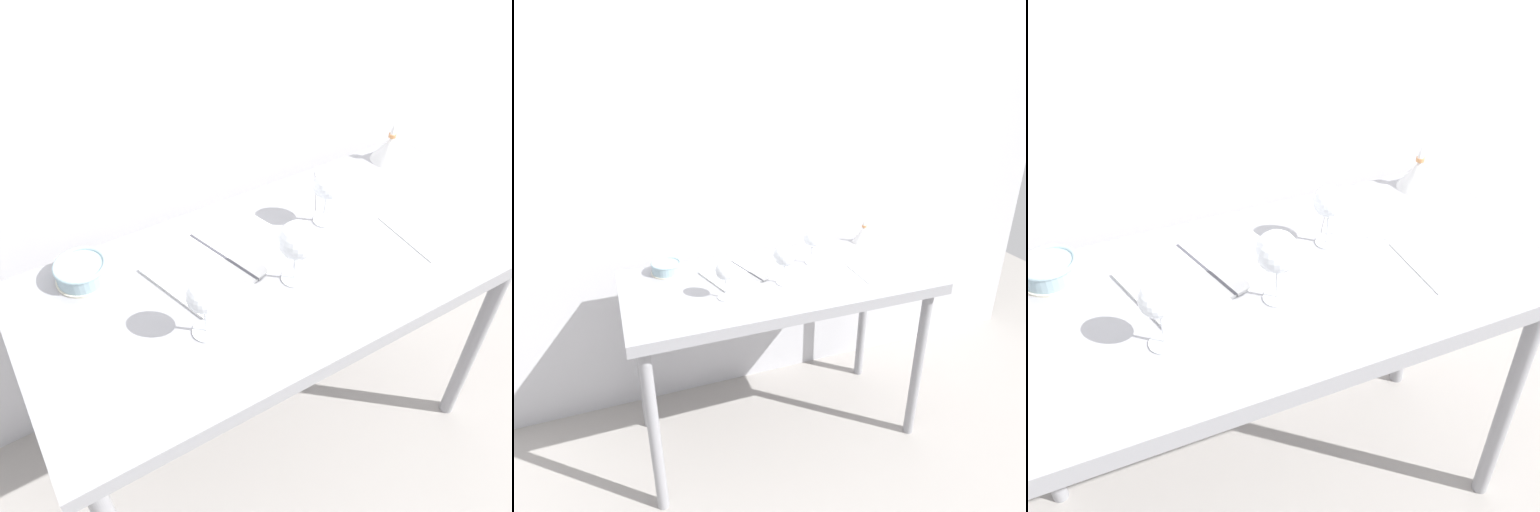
% 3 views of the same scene
% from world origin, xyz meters
% --- Properties ---
extents(ground_plane, '(6.00, 6.00, 0.00)m').
position_xyz_m(ground_plane, '(0.00, 0.00, 0.00)').
color(ground_plane, gray).
extents(back_wall, '(3.80, 0.04, 2.60)m').
position_xyz_m(back_wall, '(0.00, 0.49, 1.30)').
color(back_wall, '#B7B7BC').
rests_on(back_wall, ground_plane).
extents(steel_counter, '(1.40, 0.65, 0.90)m').
position_xyz_m(steel_counter, '(0.00, -0.01, 0.79)').
color(steel_counter, gray).
rests_on(steel_counter, ground_plane).
extents(wine_glass_far_right, '(0.08, 0.08, 0.17)m').
position_xyz_m(wine_glass_far_right, '(0.20, 0.09, 1.02)').
color(wine_glass_far_right, white).
rests_on(wine_glass_far_right, steel_counter).
extents(wine_glass_near_left, '(0.08, 0.08, 0.17)m').
position_xyz_m(wine_glass_near_left, '(-0.28, -0.10, 1.02)').
color(wine_glass_near_left, white).
rests_on(wine_glass_near_left, steel_counter).
extents(wine_glass_near_center, '(0.10, 0.10, 0.18)m').
position_xyz_m(wine_glass_near_center, '(-0.00, -0.06, 1.03)').
color(wine_glass_near_center, white).
rests_on(wine_glass_near_center, steel_counter).
extents(open_notebook, '(0.43, 0.35, 0.01)m').
position_xyz_m(open_notebook, '(-0.12, 0.10, 0.90)').
color(open_notebook, white).
rests_on(open_notebook, steel_counter).
extents(tasting_sheet_upper, '(0.17, 0.22, 0.00)m').
position_xyz_m(tasting_sheet_upper, '(0.43, -0.10, 0.90)').
color(tasting_sheet_upper, white).
rests_on(tasting_sheet_upper, steel_counter).
extents(tasting_sheet_lower, '(0.26, 0.27, 0.00)m').
position_xyz_m(tasting_sheet_lower, '(0.35, 0.17, 0.90)').
color(tasting_sheet_lower, white).
rests_on(tasting_sheet_lower, steel_counter).
extents(tasting_bowl, '(0.14, 0.14, 0.05)m').
position_xyz_m(tasting_bowl, '(-0.47, 0.22, 0.93)').
color(tasting_bowl, beige).
rests_on(tasting_bowl, steel_counter).
extents(decanter_funnel, '(0.12, 0.12, 0.13)m').
position_xyz_m(decanter_funnel, '(0.58, 0.24, 0.94)').
color(decanter_funnel, silver).
rests_on(decanter_funnel, steel_counter).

